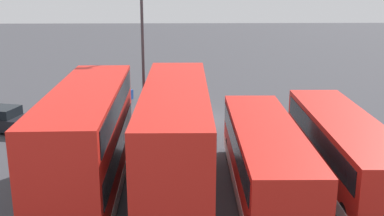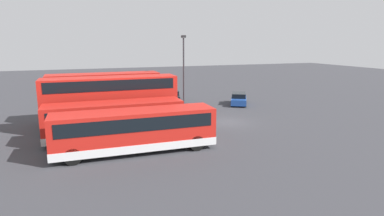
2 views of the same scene
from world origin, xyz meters
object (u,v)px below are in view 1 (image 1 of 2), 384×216
(car_hatchback_silver, at_px, (103,91))
(bus_double_decker_fourth, at_px, (88,140))
(bus_double_decker_third, at_px, (176,138))
(bus_single_deck_second, at_px, (265,157))
(lamp_post_tall, at_px, (143,53))
(bus_single_deck_near_end, at_px, (344,149))

(car_hatchback_silver, bearing_deg, bus_double_decker_fourth, 97.28)
(bus_double_decker_third, xyz_separation_m, bus_double_decker_fourth, (3.51, 0.23, -0.00))
(bus_double_decker_fourth, relative_size, car_hatchback_silver, 2.40)
(bus_single_deck_second, height_order, lamp_post_tall, lamp_post_tall)
(bus_double_decker_third, height_order, bus_double_decker_fourth, same)
(bus_single_deck_near_end, distance_m, bus_double_decker_third, 7.32)
(bus_single_deck_near_end, distance_m, bus_single_deck_second, 3.68)
(bus_single_deck_second, height_order, bus_double_decker_fourth, bus_double_decker_fourth)
(bus_double_decker_fourth, bearing_deg, bus_single_deck_second, -179.34)
(bus_double_decker_third, relative_size, lamp_post_tall, 1.42)
(bus_double_decker_third, bearing_deg, lamp_post_tall, -76.07)
(bus_single_deck_second, bearing_deg, lamp_post_tall, -53.96)
(car_hatchback_silver, xyz_separation_m, lamp_post_tall, (-3.72, 8.40, 4.08))
(car_hatchback_silver, relative_size, lamp_post_tall, 0.55)
(car_hatchback_silver, distance_m, lamp_post_tall, 10.05)
(bus_single_deck_second, distance_m, lamp_post_tall, 9.87)
(bus_single_deck_near_end, distance_m, lamp_post_tall, 11.67)
(bus_single_deck_near_end, distance_m, bus_double_decker_fourth, 10.82)
(bus_single_deck_near_end, bearing_deg, bus_single_deck_second, 14.68)
(bus_single_deck_second, relative_size, bus_double_decker_third, 0.91)
(bus_single_deck_near_end, bearing_deg, bus_double_decker_fourth, 5.41)
(bus_double_decker_third, bearing_deg, bus_double_decker_fourth, 3.67)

